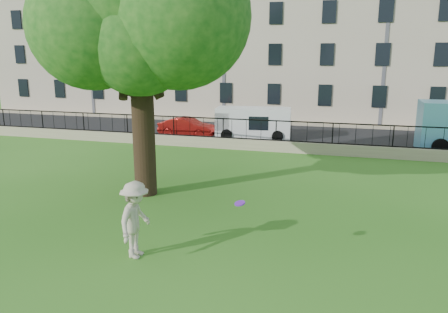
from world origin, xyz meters
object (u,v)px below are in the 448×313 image
(tree, at_px, (136,2))
(white_van, at_px, (253,123))
(man, at_px, (136,220))
(red_sedan, at_px, (187,127))
(frisbee, at_px, (240,203))

(tree, distance_m, white_van, 13.65)
(tree, height_order, man, tree)
(red_sedan, height_order, white_van, white_van)
(tree, bearing_deg, white_van, 82.18)
(man, xyz_separation_m, red_sedan, (-4.82, 16.55, -0.42))
(frisbee, bearing_deg, man, -174.04)
(red_sedan, bearing_deg, tree, -164.83)
(tree, height_order, frisbee, tree)
(man, bearing_deg, frisbee, -84.20)
(tree, relative_size, frisbee, 38.77)
(frisbee, bearing_deg, white_van, 101.10)
(tree, xyz_separation_m, man, (2.25, -4.98, -5.97))
(man, height_order, white_van, man)
(red_sedan, bearing_deg, white_van, -79.93)
(red_sedan, distance_m, white_van, 4.29)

